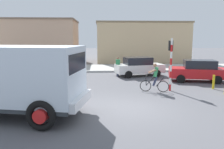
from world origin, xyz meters
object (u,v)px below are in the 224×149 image
car_white_mid (198,71)px  cyclist (155,78)px  pedestrian_near_kerb (118,66)px  bollard_far (214,82)px  car_red_near (139,66)px  truck_foreground (17,77)px  traffic_light_pole (171,57)px

car_white_mid → cyclist: bearing=-142.3°
pedestrian_near_kerb → bollard_far: 7.69m
cyclist → car_white_mid: bearing=37.7°
cyclist → pedestrian_near_kerb: cyclist is taller
car_red_near → pedestrian_near_kerb: size_ratio=2.62×
truck_foreground → bollard_far: 11.54m
car_red_near → car_white_mid: size_ratio=0.99×
truck_foreground → bollard_far: size_ratio=6.44×
cyclist → car_red_near: cyclist is taller
truck_foreground → cyclist: (6.63, 3.96, -0.80)m
truck_foreground → traffic_light_pole: size_ratio=1.81×
traffic_light_pole → bollard_far: size_ratio=3.56×
truck_foreground → traffic_light_pole: (7.66, 4.28, 0.40)m
pedestrian_near_kerb → car_white_mid: bearing=-24.8°
cyclist → car_white_mid: size_ratio=0.40×
car_red_near → car_white_mid: (3.94, -2.63, 0.00)m
car_white_mid → pedestrian_near_kerb: 6.31m
car_white_mid → truck_foreground: bearing=-146.4°
truck_foreground → car_white_mid: 12.76m
traffic_light_pole → pedestrian_near_kerb: traffic_light_pole is taller
cyclist → pedestrian_near_kerb: 5.99m
cyclist → pedestrian_near_kerb: (-1.76, 5.72, -0.02)m
car_white_mid → bollard_far: (-0.05, -2.53, -0.37)m
cyclist → bollard_far: bearing=7.9°
car_white_mid → bollard_far: car_white_mid is taller
car_red_near → car_white_mid: same height
pedestrian_near_kerb → bollard_far: size_ratio=1.80×
pedestrian_near_kerb → traffic_light_pole: bearing=-62.8°
truck_foreground → cyclist: 7.77m
truck_foreground → car_white_mid: (10.61, 7.04, -0.85)m
traffic_light_pole → car_red_near: (-0.99, 5.39, -1.25)m
truck_foreground → cyclist: truck_foreground is taller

